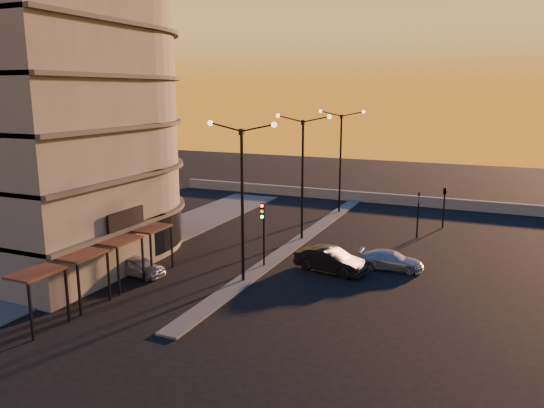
{
  "coord_description": "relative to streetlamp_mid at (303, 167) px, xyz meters",
  "views": [
    {
      "loc": [
        13.52,
        -26.74,
        11.14
      ],
      "look_at": [
        -0.59,
        5.65,
        3.6
      ],
      "focal_mm": 35.0,
      "sensor_mm": 36.0,
      "label": 1
    }
  ],
  "objects": [
    {
      "name": "car_wagon",
      "position": [
        7.58,
        -4.13,
        -5.0
      ],
      "size": [
        4.18,
        1.9,
        1.18
      ],
      "primitive_type": "imported",
      "rotation": [
        0.0,
        0.0,
        1.63
      ],
      "color": "#AEB0B6",
      "rests_on": "ground"
    },
    {
      "name": "building",
      "position": [
        -14.0,
        -9.97,
        6.32
      ],
      "size": [
        14.35,
        17.08,
        25.0
      ],
      "color": "#655F59",
      "rests_on": "ground"
    },
    {
      "name": "ground",
      "position": [
        0.0,
        -10.0,
        -5.59
      ],
      "size": [
        120.0,
        120.0,
        0.0
      ],
      "primitive_type": "plane",
      "color": "black",
      "rests_on": "ground"
    },
    {
      "name": "streetlamp_near",
      "position": [
        0.0,
        -10.0,
        0.0
      ],
      "size": [
        4.32,
        0.32,
        9.51
      ],
      "color": "black",
      "rests_on": "ground"
    },
    {
      "name": "streetlamp_far",
      "position": [
        0.0,
        10.0,
        0.0
      ],
      "size": [
        4.32,
        0.32,
        9.51
      ],
      "color": "black",
      "rests_on": "ground"
    },
    {
      "name": "parapet",
      "position": [
        2.0,
        16.0,
        -5.09
      ],
      "size": [
        44.0,
        0.5,
        1.0
      ],
      "primitive_type": "cube",
      "color": "slate",
      "rests_on": "ground"
    },
    {
      "name": "sidewalk_west",
      "position": [
        -10.5,
        -6.0,
        -5.53
      ],
      "size": [
        5.0,
        40.0,
        0.12
      ],
      "primitive_type": "cube",
      "color": "#4D4C4A",
      "rests_on": "ground"
    },
    {
      "name": "median",
      "position": [
        0.0,
        0.0,
        -5.53
      ],
      "size": [
        1.2,
        36.0,
        0.12
      ],
      "primitive_type": "cube",
      "color": "#4D4C4A",
      "rests_on": "ground"
    },
    {
      "name": "signal_east_b",
      "position": [
        9.5,
        8.0,
        -2.49
      ],
      "size": [
        0.42,
        1.99,
        3.6
      ],
      "color": "black",
      "rests_on": "ground"
    },
    {
      "name": "streetlamp_mid",
      "position": [
        0.0,
        0.0,
        0.0
      ],
      "size": [
        4.32,
        0.32,
        9.51
      ],
      "color": "black",
      "rests_on": "ground"
    },
    {
      "name": "traffic_light_main",
      "position": [
        0.0,
        -7.13,
        -2.7
      ],
      "size": [
        0.28,
        0.44,
        4.25
      ],
      "color": "black",
      "rests_on": "ground"
    },
    {
      "name": "signal_east_a",
      "position": [
        8.0,
        4.0,
        -3.66
      ],
      "size": [
        0.13,
        0.16,
        3.6
      ],
      "color": "black",
      "rests_on": "ground"
    },
    {
      "name": "car_hatchback",
      "position": [
        -6.45,
        -11.54,
        -4.98
      ],
      "size": [
        3.71,
        1.78,
        1.22
      ],
      "primitive_type": "imported",
      "rotation": [
        0.0,
        0.0,
        1.48
      ],
      "color": "#B2B4BA",
      "rests_on": "ground"
    },
    {
      "name": "car_sedan",
      "position": [
        4.2,
        -6.14,
        -4.84
      ],
      "size": [
        4.8,
        2.48,
        1.51
      ],
      "primitive_type": "imported",
      "rotation": [
        0.0,
        0.0,
        1.37
      ],
      "color": "black",
      "rests_on": "ground"
    }
  ]
}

